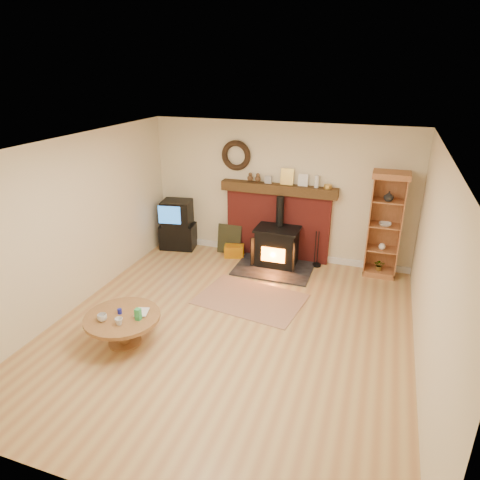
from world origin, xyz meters
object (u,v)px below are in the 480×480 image
at_px(tv_unit, 178,225).
at_px(curio_cabinet, 385,225).
at_px(wood_stove, 276,248).
at_px(coffee_table, 123,321).

bearing_deg(tv_unit, curio_cabinet, 1.23).
distance_m(wood_stove, curio_cabinet, 1.96).
xyz_separation_m(wood_stove, curio_cabinet, (1.86, 0.28, 0.58)).
bearing_deg(wood_stove, curio_cabinet, 8.56).
bearing_deg(wood_stove, tv_unit, 174.83).
xyz_separation_m(wood_stove, coffee_table, (-1.33, -3.05, -0.02)).
bearing_deg(coffee_table, curio_cabinet, 46.24).
distance_m(curio_cabinet, coffee_table, 4.65).
bearing_deg(curio_cabinet, tv_unit, -178.77).
height_order(wood_stove, tv_unit, wood_stove).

